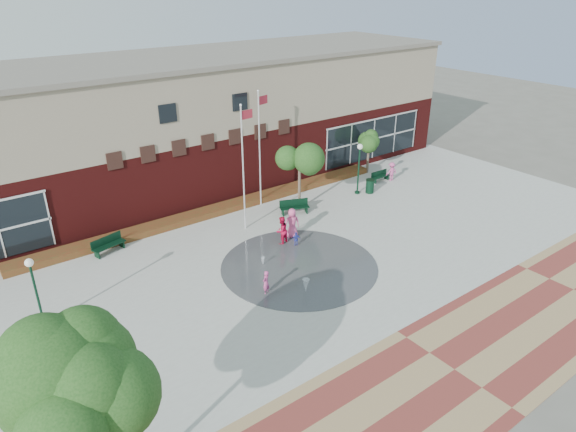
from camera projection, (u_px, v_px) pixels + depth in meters
ground at (336, 291)px, 25.37m from camera, size 120.00×120.00×0.00m
plaza_concrete at (288, 259)px, 28.26m from camera, size 46.00×18.00×0.01m
paver_band at (455, 370)px, 20.30m from camera, size 46.00×6.00×0.01m
splash_pad at (299, 266)px, 27.54m from camera, size 8.40×8.40×0.01m
library_building at (173, 124)px, 36.04m from camera, size 44.40×10.40×9.20m
flower_bed at (219, 212)px, 33.76m from camera, size 26.00×1.20×0.40m
flagpole_left at (243, 162)px, 29.85m from camera, size 0.90×0.18×7.71m
flagpole_right at (260, 143)px, 33.12m from camera, size 0.93×0.33×7.76m
lamp_left at (35, 285)px, 21.97m from camera, size 0.36×0.36×3.42m
lamp_right at (359, 163)px, 35.70m from camera, size 0.39×0.39×3.68m
bench_left at (109, 248)px, 28.74m from camera, size 1.98×0.99×0.96m
bench_mid at (294, 210)px, 33.42m from camera, size 1.97×1.21×0.96m
bench_right at (380, 178)px, 38.72m from camera, size 1.60×0.45×0.81m
trash_can at (370, 186)px, 36.57m from camera, size 0.62×0.62×1.03m
tree_big_left at (67, 390)px, 12.70m from camera, size 4.24×4.24×6.78m
tree_mid at (300, 163)px, 32.84m from camera, size 2.67×2.67×4.50m
tree_small_right at (369, 142)px, 39.48m from camera, size 2.02×2.02×3.45m
water_jet_a at (306, 292)px, 25.26m from camera, size 0.36×0.36×0.71m
water_jet_b at (263, 265)px, 27.63m from camera, size 0.20×0.20×0.45m
child_splash at (266, 282)px, 24.92m from camera, size 0.54×0.47×1.26m
adult_red at (282, 230)px, 29.50m from camera, size 0.96×0.83×1.69m
adult_pink at (292, 223)px, 30.21m from camera, size 1.05×0.89×1.83m
child_blue at (296, 239)px, 29.40m from camera, size 0.56×0.42×0.88m
person_bench at (391, 171)px, 38.72m from camera, size 0.99×0.65×1.44m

